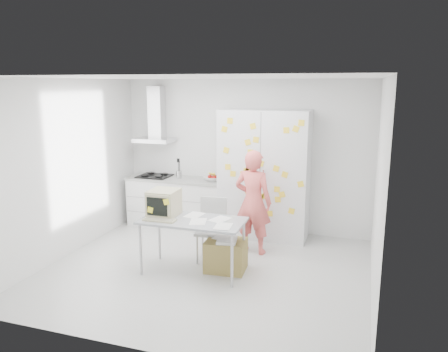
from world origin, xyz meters
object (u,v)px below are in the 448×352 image
(chair, at_px, (212,225))
(cardboard_box, at_px, (226,255))
(person, at_px, (253,202))
(desk, at_px, (174,211))

(chair, relative_size, cardboard_box, 1.60)
(cardboard_box, bearing_deg, chair, 134.42)
(person, bearing_deg, desk, 54.34)
(person, relative_size, desk, 1.13)
(cardboard_box, bearing_deg, desk, -165.99)
(desk, height_order, cardboard_box, desk)
(person, distance_m, chair, 0.75)
(person, xyz_separation_m, chair, (-0.52, -0.46, -0.29))
(desk, xyz_separation_m, chair, (0.38, 0.51, -0.34))
(person, height_order, chair, person)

